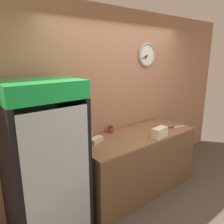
{
  "coord_description": "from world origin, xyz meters",
  "views": [
    {
      "loc": [
        -2.19,
        -1.21,
        2.05
      ],
      "look_at": [
        -0.49,
        0.9,
        1.33
      ],
      "focal_mm": 35.0,
      "sensor_mm": 36.0,
      "label": 1
    }
  ],
  "objects_px": {
    "sandwich_stack_bottom": "(159,135)",
    "condiment_jar": "(111,129)",
    "chefs_knife": "(175,127)",
    "sandwich_stack_middle": "(160,130)",
    "beverage_cooler": "(42,154)",
    "sandwich_flat_left": "(96,140)",
    "napkin_dispenser": "(87,135)"
  },
  "relations": [
    {
      "from": "beverage_cooler",
      "to": "sandwich_flat_left",
      "type": "relative_size",
      "value": 7.57
    },
    {
      "from": "sandwich_flat_left",
      "to": "chefs_knife",
      "type": "xyz_separation_m",
      "value": [
        1.34,
        -0.29,
        -0.02
      ]
    },
    {
      "from": "chefs_knife",
      "to": "condiment_jar",
      "type": "relative_size",
      "value": 3.41
    },
    {
      "from": "beverage_cooler",
      "to": "sandwich_flat_left",
      "type": "height_order",
      "value": "beverage_cooler"
    },
    {
      "from": "beverage_cooler",
      "to": "sandwich_stack_bottom",
      "type": "height_order",
      "value": "beverage_cooler"
    },
    {
      "from": "chefs_knife",
      "to": "sandwich_stack_middle",
      "type": "bearing_deg",
      "value": -166.45
    },
    {
      "from": "sandwich_stack_middle",
      "to": "napkin_dispenser",
      "type": "xyz_separation_m",
      "value": [
        -0.84,
        0.58,
        -0.05
      ]
    },
    {
      "from": "sandwich_stack_bottom",
      "to": "sandwich_flat_left",
      "type": "bearing_deg",
      "value": 152.27
    },
    {
      "from": "sandwich_stack_bottom",
      "to": "condiment_jar",
      "type": "height_order",
      "value": "condiment_jar"
    },
    {
      "from": "sandwich_stack_middle",
      "to": "sandwich_flat_left",
      "type": "height_order",
      "value": "sandwich_stack_middle"
    },
    {
      "from": "beverage_cooler",
      "to": "napkin_dispenser",
      "type": "xyz_separation_m",
      "value": [
        0.73,
        0.24,
        -0.03
      ]
    },
    {
      "from": "sandwich_stack_middle",
      "to": "sandwich_stack_bottom",
      "type": "bearing_deg",
      "value": 0.0
    },
    {
      "from": "beverage_cooler",
      "to": "sandwich_flat_left",
      "type": "bearing_deg",
      "value": 6.42
    },
    {
      "from": "sandwich_flat_left",
      "to": "napkin_dispenser",
      "type": "bearing_deg",
      "value": 103.88
    },
    {
      "from": "sandwich_stack_middle",
      "to": "napkin_dispenser",
      "type": "height_order",
      "value": "sandwich_stack_middle"
    },
    {
      "from": "sandwich_stack_bottom",
      "to": "condiment_jar",
      "type": "distance_m",
      "value": 0.72
    },
    {
      "from": "sandwich_flat_left",
      "to": "napkin_dispenser",
      "type": "height_order",
      "value": "napkin_dispenser"
    },
    {
      "from": "beverage_cooler",
      "to": "chefs_knife",
      "type": "bearing_deg",
      "value": -5.54
    },
    {
      "from": "napkin_dispenser",
      "to": "beverage_cooler",
      "type": "bearing_deg",
      "value": -161.67
    },
    {
      "from": "sandwich_stack_bottom",
      "to": "condiment_jar",
      "type": "xyz_separation_m",
      "value": [
        -0.42,
        0.58,
        0.02
      ]
    },
    {
      "from": "beverage_cooler",
      "to": "condiment_jar",
      "type": "relative_size",
      "value": 17.3
    },
    {
      "from": "beverage_cooler",
      "to": "napkin_dispenser",
      "type": "bearing_deg",
      "value": 18.33
    },
    {
      "from": "napkin_dispenser",
      "to": "chefs_knife",
      "type": "bearing_deg",
      "value": -17.99
    },
    {
      "from": "chefs_knife",
      "to": "sandwich_stack_bottom",
      "type": "bearing_deg",
      "value": -166.45
    },
    {
      "from": "chefs_knife",
      "to": "beverage_cooler",
      "type": "bearing_deg",
      "value": 174.46
    },
    {
      "from": "beverage_cooler",
      "to": "sandwich_stack_middle",
      "type": "relative_size",
      "value": 6.92
    },
    {
      "from": "sandwich_stack_bottom",
      "to": "sandwich_flat_left",
      "type": "relative_size",
      "value": 1.08
    },
    {
      "from": "beverage_cooler",
      "to": "sandwich_stack_middle",
      "type": "bearing_deg",
      "value": -12.0
    },
    {
      "from": "sandwich_stack_middle",
      "to": "condiment_jar",
      "type": "distance_m",
      "value": 0.72
    },
    {
      "from": "sandwich_stack_middle",
      "to": "condiment_jar",
      "type": "height_order",
      "value": "sandwich_stack_middle"
    },
    {
      "from": "sandwich_stack_bottom",
      "to": "sandwich_stack_middle",
      "type": "bearing_deg",
      "value": 0.0
    },
    {
      "from": "sandwich_stack_bottom",
      "to": "napkin_dispenser",
      "type": "bearing_deg",
      "value": 145.5
    }
  ]
}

